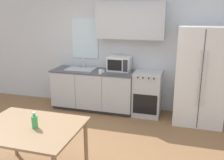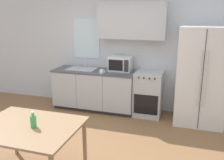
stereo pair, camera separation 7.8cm
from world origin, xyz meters
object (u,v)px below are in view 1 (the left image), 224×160
object	(u,v)px
refrigerator	(200,76)
drink_bottle	(35,122)
microwave	(119,64)
coffee_mug	(101,72)
oven_range	(147,93)
dining_table	(30,133)

from	to	relation	value
refrigerator	drink_bottle	world-z (taller)	refrigerator
microwave	coffee_mug	xyz separation A→B (m)	(-0.31, -0.35, -0.12)
coffee_mug	drink_bottle	bearing A→B (deg)	-91.61
oven_range	drink_bottle	xyz separation A→B (m)	(-1.02, -2.61, 0.38)
dining_table	drink_bottle	xyz separation A→B (m)	(0.10, -0.01, 0.17)
coffee_mug	dining_table	size ratio (longest dim) A/B	0.09
oven_range	refrigerator	size ratio (longest dim) A/B	0.49
drink_bottle	microwave	bearing A→B (deg)	82.14
refrigerator	drink_bottle	xyz separation A→B (m)	(-2.04, -2.53, -0.10)
oven_range	refrigerator	distance (m)	1.13
oven_range	microwave	size ratio (longest dim) A/B	1.93
refrigerator	drink_bottle	distance (m)	3.25
oven_range	coffee_mug	distance (m)	1.09
drink_bottle	oven_range	bearing A→B (deg)	68.63
oven_range	microwave	bearing A→B (deg)	171.53
dining_table	drink_bottle	world-z (taller)	drink_bottle
oven_range	microwave	xyz separation A→B (m)	(-0.65, 0.10, 0.59)
oven_range	refrigerator	xyz separation A→B (m)	(1.02, -0.08, 0.48)
refrigerator	microwave	xyz separation A→B (m)	(-1.67, 0.18, 0.11)
microwave	dining_table	bearing A→B (deg)	-99.97
oven_range	dining_table	distance (m)	2.83
coffee_mug	dining_table	world-z (taller)	coffee_mug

